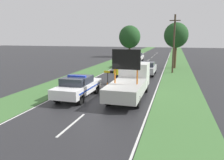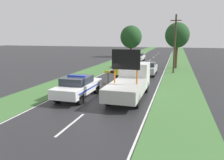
# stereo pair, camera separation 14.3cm
# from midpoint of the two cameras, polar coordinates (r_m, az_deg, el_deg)

# --- Properties ---
(ground_plane) EXTENTS (160.00, 160.00, 0.00)m
(ground_plane) POSITION_cam_midpoint_polar(r_m,az_deg,el_deg) (14.44, -3.49, -5.50)
(ground_plane) COLOR #28282B
(lane_markings) EXTENTS (6.73, 67.21, 0.01)m
(lane_markings) POSITION_cam_midpoint_polar(r_m,az_deg,el_deg) (29.08, 6.68, 2.90)
(lane_markings) COLOR silver
(lane_markings) RESTS_ON ground
(grass_verge_left) EXTENTS (3.30, 120.00, 0.03)m
(grass_verge_left) POSITION_cam_midpoint_polar(r_m,az_deg,el_deg) (34.68, -0.34, 4.32)
(grass_verge_left) COLOR #427038
(grass_verge_left) RESTS_ON ground
(grass_verge_right) EXTENTS (3.30, 120.00, 0.03)m
(grass_verge_right) POSITION_cam_midpoint_polar(r_m,az_deg,el_deg) (33.29, 16.66, 3.56)
(grass_verge_right) COLOR #427038
(grass_verge_right) RESTS_ON ground
(police_car) EXTENTS (1.86, 4.65, 1.60)m
(police_car) POSITION_cam_midpoint_polar(r_m,az_deg,el_deg) (15.19, -9.16, -1.68)
(police_car) COLOR white
(police_car) RESTS_ON ground
(work_truck) EXTENTS (2.07, 6.06, 3.39)m
(work_truck) POSITION_cam_midpoint_polar(r_m,az_deg,el_deg) (15.27, 4.58, -0.37)
(work_truck) COLOR white
(work_truck) RESTS_ON ground
(road_barrier) EXTENTS (3.53, 0.08, 1.10)m
(road_barrier) POSITION_cam_midpoint_polar(r_m,az_deg,el_deg) (19.65, 2.59, 1.74)
(road_barrier) COLOR black
(road_barrier) RESTS_ON ground
(police_officer) EXTENTS (0.63, 0.40, 1.75)m
(police_officer) POSITION_cam_midpoint_polar(r_m,az_deg,el_deg) (19.24, 1.11, 1.89)
(police_officer) COLOR #191E38
(police_officer) RESTS_ON ground
(pedestrian_civilian) EXTENTS (0.59, 0.38, 1.66)m
(pedestrian_civilian) POSITION_cam_midpoint_polar(r_m,az_deg,el_deg) (19.34, 2.42, 1.73)
(pedestrian_civilian) COLOR #191E38
(pedestrian_civilian) RESTS_ON ground
(traffic_cone_near_police) EXTENTS (0.40, 0.40, 0.55)m
(traffic_cone_near_police) POSITION_cam_midpoint_polar(r_m,az_deg,el_deg) (17.77, -1.45, -1.41)
(traffic_cone_near_police) COLOR black
(traffic_cone_near_police) RESTS_ON ground
(traffic_cone_centre_front) EXTENTS (0.35, 0.35, 0.49)m
(traffic_cone_centre_front) POSITION_cam_midpoint_polar(r_m,az_deg,el_deg) (16.48, -2.29, -2.51)
(traffic_cone_centre_front) COLOR black
(traffic_cone_centre_front) RESTS_ON ground
(traffic_cone_near_truck) EXTENTS (0.36, 0.36, 0.51)m
(traffic_cone_near_truck) POSITION_cam_midpoint_polar(r_m,az_deg,el_deg) (18.40, -6.91, -1.12)
(traffic_cone_near_truck) COLOR black
(traffic_cone_near_truck) RESTS_ON ground
(queued_car_sedan_silver) EXTENTS (1.84, 4.06, 1.44)m
(queued_car_sedan_silver) POSITION_cam_midpoint_polar(r_m,az_deg,el_deg) (24.52, 8.88, 3.07)
(queued_car_sedan_silver) COLOR #B2B2B7
(queued_car_sedan_silver) RESTS_ON ground
(queued_car_sedan_black) EXTENTS (1.85, 4.23, 1.58)m
(queued_car_sedan_black) POSITION_cam_midpoint_polar(r_m,az_deg,el_deg) (30.79, 4.09, 4.93)
(queued_car_sedan_black) COLOR black
(queued_car_sedan_black) RESTS_ON ground
(queued_car_van_white) EXTENTS (1.86, 4.50, 1.47)m
(queued_car_van_white) POSITION_cam_midpoint_polar(r_m,az_deg,el_deg) (37.91, 6.37, 6.00)
(queued_car_van_white) COLOR silver
(queued_car_van_white) RESTS_ON ground
(roadside_tree_near_left) EXTENTS (4.49, 4.49, 6.55)m
(roadside_tree_near_left) POSITION_cam_midpoint_polar(r_m,az_deg,el_deg) (46.93, 4.55, 11.15)
(roadside_tree_near_left) COLOR #4C3823
(roadside_tree_near_left) RESTS_ON ground
(roadside_tree_near_right) EXTENTS (3.12, 3.12, 6.03)m
(roadside_tree_near_right) POSITION_cam_midpoint_polar(r_m,az_deg,el_deg) (30.36, 16.26, 11.11)
(roadside_tree_near_right) COLOR #4C3823
(roadside_tree_near_right) RESTS_ON ground
(utility_pole) EXTENTS (1.20, 0.20, 6.63)m
(utility_pole) POSITION_cam_midpoint_polar(r_m,az_deg,el_deg) (26.18, 15.70, 9.19)
(utility_pole) COLOR #473828
(utility_pole) RESTS_ON ground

